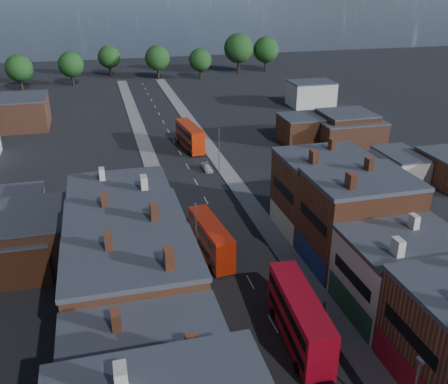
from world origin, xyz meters
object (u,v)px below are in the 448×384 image
car_3 (207,168)px  bus_1 (300,317)px  bus_0 (211,238)px  bus_2 (190,136)px  car_2 (202,219)px  ped_3 (324,307)px

car_3 → bus_1: bearing=-93.8°
bus_1 → car_3: bearing=92.2°
bus_0 → bus_2: bearing=76.4°
bus_2 → car_2: (-4.83, -33.70, -2.18)m
ped_3 → bus_2: bearing=17.4°
car_3 → bus_0: bearing=-103.7°
bus_1 → ped_3: 5.82m
car_2 → bus_0: bearing=-88.1°
bus_2 → car_3: bearing=-93.5°
bus_0 → bus_2: (5.63, 43.15, 0.17)m
bus_1 → car_2: size_ratio=3.08×
bus_2 → car_3: size_ratio=3.19×
bus_0 → bus_2: size_ratio=0.94×
bus_0 → bus_1: 18.76m
bus_2 → car_3: bus_2 is taller
bus_2 → ped_3: bearing=-93.1°
bus_0 → car_2: bus_0 is taller
bus_1 → ped_3: bearing=41.5°
car_2 → car_3: 21.21m
bus_1 → bus_2: (0.97, 61.32, -0.18)m
bus_1 → car_3: (1.64, 48.11, -2.39)m
bus_2 → car_2: size_ratio=2.90×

